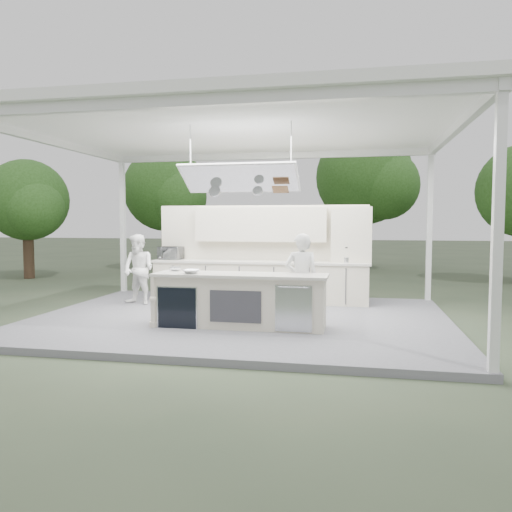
% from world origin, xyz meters
% --- Properties ---
extents(ground, '(90.00, 90.00, 0.00)m').
position_xyz_m(ground, '(0.00, 0.00, 0.00)').
color(ground, '#404B33').
rests_on(ground, ground).
extents(stage_deck, '(8.00, 6.00, 0.12)m').
position_xyz_m(stage_deck, '(0.00, 0.00, 0.06)').
color(stage_deck, slate).
rests_on(stage_deck, ground).
extents(tent, '(8.20, 6.20, 3.86)m').
position_xyz_m(tent, '(0.00, -0.01, 3.71)').
color(tent, white).
rests_on(tent, ground).
extents(demo_island, '(3.10, 0.79, 0.95)m').
position_xyz_m(demo_island, '(0.18, -0.91, 0.60)').
color(demo_island, beige).
rests_on(demo_island, stage_deck).
extents(back_counter, '(5.08, 0.72, 0.95)m').
position_xyz_m(back_counter, '(0.00, 1.90, 0.60)').
color(back_counter, beige).
rests_on(back_counter, stage_deck).
extents(back_wall_unit, '(5.05, 0.48, 2.25)m').
position_xyz_m(back_wall_unit, '(0.44, 2.11, 1.57)').
color(back_wall_unit, beige).
rests_on(back_wall_unit, stage_deck).
extents(tree_cluster, '(19.55, 9.40, 5.85)m').
position_xyz_m(tree_cluster, '(-0.16, 9.77, 3.29)').
color(tree_cluster, '#463223').
rests_on(tree_cluster, ground).
extents(head_chef, '(0.66, 0.49, 1.66)m').
position_xyz_m(head_chef, '(1.25, -0.53, 0.95)').
color(head_chef, silver).
rests_on(head_chef, stage_deck).
extents(sous_chef, '(0.90, 0.79, 1.58)m').
position_xyz_m(sous_chef, '(-2.60, 1.01, 0.91)').
color(sous_chef, white).
rests_on(sous_chef, stage_deck).
extents(toaster_oven, '(0.60, 0.45, 0.31)m').
position_xyz_m(toaster_oven, '(-2.20, 1.96, 1.22)').
color(toaster_oven, silver).
rests_on(toaster_oven, back_counter).
extents(bowl_large, '(0.36, 0.36, 0.07)m').
position_xyz_m(bowl_large, '(-0.65, -1.06, 1.11)').
color(bowl_large, silver).
rests_on(bowl_large, demo_island).
extents(bowl_small, '(0.27, 0.27, 0.07)m').
position_xyz_m(bowl_small, '(-1.10, -0.65, 1.10)').
color(bowl_small, silver).
rests_on(bowl_small, demo_island).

